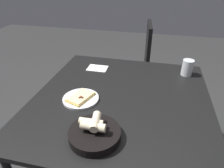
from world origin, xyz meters
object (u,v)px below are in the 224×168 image
at_px(beer_glass, 187,69).
at_px(chair_near, 137,61).
at_px(pizza_plate, 81,98).
at_px(dining_table, 121,104).
at_px(bread_basket, 95,133).

xyz_separation_m(beer_glass, chair_near, (-0.44, 0.62, -0.25)).
relative_size(pizza_plate, beer_glass, 1.86).
height_order(dining_table, bread_basket, bread_basket).
distance_m(pizza_plate, bread_basket, 0.34).
distance_m(dining_table, beer_glass, 0.60).
relative_size(pizza_plate, chair_near, 0.23).
bearing_deg(beer_glass, dining_table, -136.28).
relative_size(dining_table, bread_basket, 4.61).
bearing_deg(chair_near, pizza_plate, -101.51).
distance_m(pizza_plate, chair_near, 1.16).
xyz_separation_m(bread_basket, beer_glass, (0.49, 0.79, 0.02)).
height_order(bread_basket, beer_glass, beer_glass).
distance_m(beer_glass, chair_near, 0.80).
bearing_deg(pizza_plate, dining_table, 19.93).
bearing_deg(dining_table, beer_glass, 43.72).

